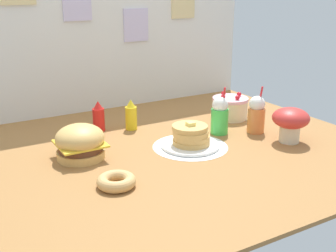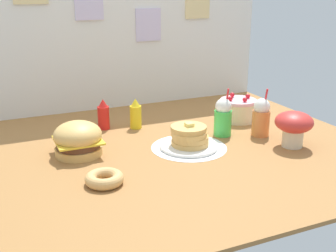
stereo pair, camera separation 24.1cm
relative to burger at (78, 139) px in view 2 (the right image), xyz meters
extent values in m
cube|color=#9E6B38|center=(0.48, -0.12, -0.10)|extent=(2.22, 1.86, 0.02)
cube|color=silver|center=(0.48, 0.81, 0.46)|extent=(2.22, 0.03, 1.10)
cube|color=silver|center=(0.29, 0.79, 0.66)|extent=(0.19, 0.01, 0.23)
cube|color=silver|center=(0.72, 0.79, 0.49)|extent=(0.19, 0.01, 0.23)
cube|color=beige|center=(1.11, 0.79, 0.64)|extent=(0.20, 0.01, 0.22)
cylinder|color=white|center=(0.58, -0.15, -0.08)|extent=(0.42, 0.42, 0.00)
cylinder|color=#DBA859|center=(0.00, 0.00, -0.07)|extent=(0.25, 0.25, 0.04)
cylinder|color=#59331E|center=(0.00, 0.00, -0.03)|extent=(0.23, 0.23, 0.03)
cube|color=yellow|center=(0.00, 0.00, -0.01)|extent=(0.24, 0.24, 0.01)
ellipsoid|color=#E5B260|center=(0.00, 0.00, 0.02)|extent=(0.25, 0.25, 0.14)
cylinder|color=white|center=(0.58, -0.15, -0.08)|extent=(0.32, 0.32, 0.01)
cylinder|color=#E0AD5B|center=(0.58, -0.15, -0.05)|extent=(0.21, 0.21, 0.03)
cylinder|color=#E0AD5B|center=(0.58, -0.15, -0.03)|extent=(0.20, 0.20, 0.03)
cylinder|color=#E0AD5B|center=(0.58, -0.15, 0.00)|extent=(0.20, 0.20, 0.03)
cylinder|color=#E0AD5B|center=(0.58, -0.15, 0.03)|extent=(0.20, 0.20, 0.03)
cube|color=#F7E072|center=(0.58, -0.15, 0.05)|extent=(0.04, 0.04, 0.02)
cylinder|color=beige|center=(1.10, 0.16, -0.02)|extent=(0.23, 0.23, 0.12)
cylinder|color=#F2B2C6|center=(1.10, 0.16, 0.05)|extent=(0.24, 0.24, 0.02)
sphere|color=red|center=(1.16, 0.16, 0.07)|extent=(0.03, 0.03, 0.03)
sphere|color=red|center=(1.09, 0.23, 0.07)|extent=(0.03, 0.03, 0.03)
sphere|color=red|center=(1.03, 0.15, 0.07)|extent=(0.03, 0.03, 0.03)
sphere|color=red|center=(1.10, 0.09, 0.07)|extent=(0.03, 0.03, 0.03)
cylinder|color=red|center=(0.24, 0.36, -0.02)|extent=(0.07, 0.07, 0.14)
cone|color=red|center=(0.24, 0.36, 0.08)|extent=(0.06, 0.06, 0.05)
cylinder|color=yellow|center=(0.43, 0.29, -0.02)|extent=(0.07, 0.07, 0.14)
cone|color=yellow|center=(0.43, 0.29, 0.08)|extent=(0.06, 0.06, 0.05)
cylinder|color=green|center=(0.85, -0.05, -0.01)|extent=(0.10, 0.10, 0.15)
sphere|color=white|center=(0.85, -0.05, 0.09)|extent=(0.10, 0.10, 0.10)
cylinder|color=red|center=(0.87, -0.05, 0.12)|extent=(0.01, 0.04, 0.15)
cylinder|color=orange|center=(1.06, -0.14, -0.01)|extent=(0.10, 0.10, 0.15)
sphere|color=white|center=(1.06, -0.14, 0.09)|extent=(0.10, 0.10, 0.10)
cylinder|color=red|center=(1.08, -0.14, 0.12)|extent=(0.01, 0.04, 0.15)
torus|color=tan|center=(0.03, -0.40, -0.06)|extent=(0.18, 0.18, 0.05)
torus|color=#8CCC8C|center=(0.03, -0.40, -0.06)|extent=(0.17, 0.17, 0.05)
cylinder|color=beige|center=(1.11, -0.37, -0.04)|extent=(0.11, 0.11, 0.10)
ellipsoid|color=red|center=(1.11, -0.37, 0.06)|extent=(0.21, 0.21, 0.12)
camera|label=1|loc=(-0.64, -2.01, 0.78)|focal=45.88mm
camera|label=2|loc=(-0.43, -2.12, 0.78)|focal=45.88mm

